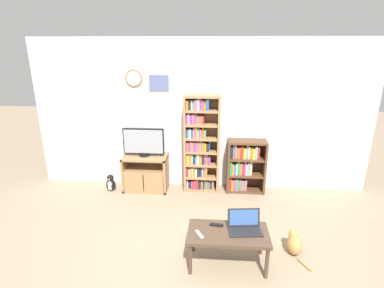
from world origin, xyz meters
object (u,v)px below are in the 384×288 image
object	(u,v)px
bookshelf_short	(244,165)
laptop	(245,225)
television	(144,142)
cat	(294,244)
tv_stand	(146,173)
penguin_figurine	(111,183)
remote_near_laptop	(217,225)
coffee_table	(228,236)
bookshelf_tall	(200,146)
remote_far_from_laptop	(199,234)

from	to	relation	value
bookshelf_short	laptop	bearing A→B (deg)	-94.62
television	cat	size ratio (longest dim) A/B	1.58
tv_stand	penguin_figurine	size ratio (longest dim) A/B	2.52
remote_near_laptop	coffee_table	bearing A→B (deg)	-125.06
penguin_figurine	laptop	bearing A→B (deg)	-37.13
television	remote_near_laptop	size ratio (longest dim) A/B	4.31
laptop	remote_near_laptop	size ratio (longest dim) A/B	2.47
television	bookshelf_tall	xyz separation A→B (m)	(0.97, 0.07, -0.07)
remote_far_from_laptop	penguin_figurine	bearing A→B (deg)	-76.15
tv_stand	remote_far_from_laptop	world-z (taller)	tv_stand
television	cat	world-z (taller)	television
television	remote_far_from_laptop	size ratio (longest dim) A/B	4.39
coffee_table	cat	xyz separation A→B (m)	(0.84, 0.25, -0.25)
laptop	remote_far_from_laptop	distance (m)	0.54
bookshelf_short	bookshelf_tall	bearing A→B (deg)	179.82
penguin_figurine	television	bearing A→B (deg)	13.04
coffee_table	remote_near_laptop	distance (m)	0.19
laptop	penguin_figurine	size ratio (longest dim) A/B	1.33
bookshelf_short	laptop	xyz separation A→B (m)	(-0.15, -1.86, 0.02)
laptop	television	bearing A→B (deg)	124.68
remote_near_laptop	cat	bearing A→B (deg)	-75.71
television	laptop	world-z (taller)	television
coffee_table	remote_near_laptop	xyz separation A→B (m)	(-0.13, 0.12, 0.06)
bookshelf_tall	bookshelf_short	world-z (taller)	bookshelf_tall
bookshelf_short	remote_near_laptop	distance (m)	1.86
television	laptop	size ratio (longest dim) A/B	1.75
remote_near_laptop	remote_far_from_laptop	size ratio (longest dim) A/B	1.02
remote_near_laptop	penguin_figurine	size ratio (longest dim) A/B	0.54
bookshelf_short	coffee_table	world-z (taller)	bookshelf_short
coffee_table	laptop	size ratio (longest dim) A/B	2.31
bookshelf_tall	penguin_figurine	bearing A→B (deg)	-172.48
tv_stand	television	xyz separation A→B (m)	(-0.01, 0.03, 0.56)
coffee_table	penguin_figurine	world-z (taller)	coffee_table
bookshelf_short	cat	bearing A→B (deg)	-73.34
tv_stand	television	distance (m)	0.56
bookshelf_short	laptop	distance (m)	1.86
bookshelf_short	remote_far_from_laptop	xyz separation A→B (m)	(-0.67, -2.00, -0.03)
coffee_table	remote_far_from_laptop	distance (m)	0.35
tv_stand	bookshelf_short	size ratio (longest dim) A/B	0.82
bookshelf_tall	coffee_table	bearing A→B (deg)	-77.55
tv_stand	cat	world-z (taller)	tv_stand
coffee_table	television	bearing A→B (deg)	126.98
tv_stand	penguin_figurine	bearing A→B (deg)	-170.21
laptop	bookshelf_tall	bearing A→B (deg)	101.43
television	laptop	bearing A→B (deg)	-48.53
television	penguin_figurine	bearing A→B (deg)	-166.96
coffee_table	remote_near_laptop	size ratio (longest dim) A/B	5.68
remote_near_laptop	penguin_figurine	distance (m)	2.47
laptop	penguin_figurine	xyz separation A→B (m)	(-2.18, 1.65, -0.35)
tv_stand	bookshelf_short	world-z (taller)	bookshelf_short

